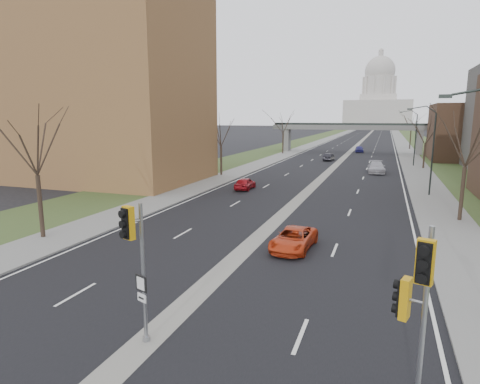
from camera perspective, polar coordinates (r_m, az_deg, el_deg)
The scene contains 26 objects.
ground at distance 15.40m, azimuth -12.82°, elevation -19.73°, with size 700.00×700.00×0.00m, color black.
road_surface at distance 161.42m, azimuth 17.39°, elevation 7.39°, with size 20.00×600.00×0.01m, color black.
median_strip at distance 161.42m, azimuth 17.39°, elevation 7.39°, with size 1.20×600.00×0.02m, color gray.
sidewalk_right at distance 161.31m, azimuth 21.68°, elevation 7.15°, with size 4.00×600.00×0.12m, color gray.
sidewalk_left at distance 162.41m, azimuth 13.13°, elevation 7.64°, with size 4.00×600.00×0.12m, color gray.
grass_verge_right at distance 161.59m, azimuth 23.82°, elevation 7.00°, with size 8.00×600.00×0.10m, color #344921.
grass_verge_left at distance 163.24m, azimuth 11.02°, elevation 7.73°, with size 8.00×600.00×0.10m, color #344921.
apartment_building at distance 53.05m, azimuth -19.77°, elevation 13.56°, with size 25.00×16.00×22.00m, color olive.
commercial_block_far at distance 82.41m, azimuth 30.35°, elevation 7.29°, with size 14.00×14.00×10.00m, color #4B3123.
pedestrian_bridge at distance 91.41m, azimuth 15.41°, elevation 8.44°, with size 34.00×3.00×6.45m.
capitol at distance 331.33m, azimuth 19.04°, elevation 11.93°, with size 48.00×42.00×55.75m.
streetlight_mid at distance 43.22m, azimuth 24.93°, elevation 8.63°, with size 2.61×0.20×8.70m.
streetlight_far at distance 69.16m, azimuth 23.17°, elevation 9.14°, with size 2.61×0.20×8.70m.
tree_left_a at distance 27.96m, azimuth -27.28°, elevation 7.24°, with size 7.20×7.20×9.40m.
tree_left_b at distance 53.17m, azimuth -2.73°, elevation 9.00°, with size 6.75×6.75×8.81m.
tree_left_c at distance 85.54m, azimuth 6.19°, elevation 10.10°, with size 7.65×7.65×9.99m.
tree_right_a at distance 33.55m, azimuth 29.73°, elevation 7.40°, with size 7.20×7.20×9.40m.
tree_right_b at distance 66.33m, azimuth 24.98°, elevation 8.00°, with size 6.30×6.30×8.22m.
tree_right_c at distance 106.21m, azimuth 23.24°, elevation 9.40°, with size 7.65×7.65×9.99m.
signal_pole_median at distance 13.74m, azimuth -14.67°, elevation -7.84°, with size 0.69×0.83×4.94m.
signal_pole_right at distance 11.36m, azimuth 23.82°, elevation -13.06°, with size 0.85×1.11×5.08m.
car_left_near at distance 43.33m, azimuth 0.74°, elevation 1.24°, with size 1.55×3.86×1.31m, color #A0121A.
car_left_far at distance 73.94m, azimuth 12.53°, elevation 4.87°, with size 1.36×3.91×1.29m, color black.
car_right_near at distance 24.06m, azimuth 7.65°, elevation -6.62°, with size 2.07×4.49×1.25m, color red.
car_right_mid at distance 59.38m, azimuth 18.81°, elevation 3.35°, with size 2.22×5.45×1.58m, color #A8A6AE.
car_right_far at distance 93.59m, azimuth 16.61°, elevation 5.89°, with size 1.72×4.28×1.46m, color navy.
Camera 1 is at (7.43, -11.07, 7.71)m, focal length 30.00 mm.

